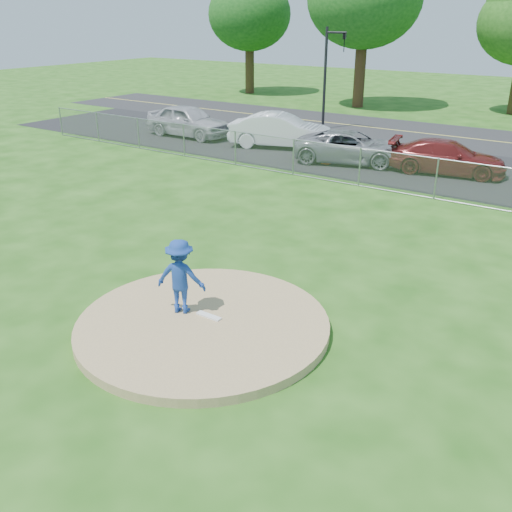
{
  "coord_description": "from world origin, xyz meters",
  "views": [
    {
      "loc": [
        6.97,
        -8.13,
        6.23
      ],
      "look_at": [
        0.0,
        2.0,
        1.0
      ],
      "focal_mm": 40.0,
      "sensor_mm": 36.0,
      "label": 1
    }
  ],
  "objects_px": {
    "parked_car_silver": "(189,121)",
    "parked_car_darkred": "(447,157)",
    "traffic_signal_left": "(329,69)",
    "tree_far_left": "(249,3)",
    "traffic_cone": "(327,156)",
    "parked_car_white": "(281,131)",
    "parked_car_gray": "(351,147)",
    "pitcher": "(180,276)"
  },
  "relations": [
    {
      "from": "parked_car_silver",
      "to": "parked_car_darkred",
      "type": "relative_size",
      "value": 1.05
    },
    {
      "from": "traffic_signal_left",
      "to": "parked_car_silver",
      "type": "height_order",
      "value": "traffic_signal_left"
    },
    {
      "from": "tree_far_left",
      "to": "parked_car_silver",
      "type": "xyz_separation_m",
      "value": [
        8.05,
        -17.26,
        -6.2
      ]
    },
    {
      "from": "traffic_cone",
      "to": "parked_car_silver",
      "type": "height_order",
      "value": "parked_car_silver"
    },
    {
      "from": "traffic_signal_left",
      "to": "parked_car_silver",
      "type": "relative_size",
      "value": 1.12
    },
    {
      "from": "parked_car_white",
      "to": "parked_car_gray",
      "type": "relative_size",
      "value": 1.01
    },
    {
      "from": "pitcher",
      "to": "parked_car_gray",
      "type": "relative_size",
      "value": 0.33
    },
    {
      "from": "traffic_signal_left",
      "to": "parked_car_gray",
      "type": "distance_m",
      "value": 8.66
    },
    {
      "from": "pitcher",
      "to": "traffic_cone",
      "type": "bearing_deg",
      "value": -95.75
    },
    {
      "from": "traffic_signal_left",
      "to": "parked_car_darkred",
      "type": "distance_m",
      "value": 11.19
    },
    {
      "from": "parked_car_silver",
      "to": "parked_car_gray",
      "type": "distance_m",
      "value": 10.0
    },
    {
      "from": "tree_far_left",
      "to": "parked_car_gray",
      "type": "bearing_deg",
      "value": -44.45
    },
    {
      "from": "tree_far_left",
      "to": "parked_car_white",
      "type": "xyz_separation_m",
      "value": [
        13.68,
        -16.75,
        -6.21
      ]
    },
    {
      "from": "traffic_signal_left",
      "to": "parked_car_gray",
      "type": "height_order",
      "value": "traffic_signal_left"
    },
    {
      "from": "parked_car_silver",
      "to": "parked_car_white",
      "type": "xyz_separation_m",
      "value": [
        5.62,
        0.51,
        -0.01
      ]
    },
    {
      "from": "traffic_signal_left",
      "to": "parked_car_white",
      "type": "xyz_separation_m",
      "value": [
        0.44,
        -5.75,
        -2.51
      ]
    },
    {
      "from": "parked_car_gray",
      "to": "parked_car_darkred",
      "type": "distance_m",
      "value": 4.2
    },
    {
      "from": "traffic_cone",
      "to": "parked_car_white",
      "type": "bearing_deg",
      "value": 153.93
    },
    {
      "from": "parked_car_silver",
      "to": "parked_car_gray",
      "type": "height_order",
      "value": "parked_car_silver"
    },
    {
      "from": "parked_car_white",
      "to": "parked_car_silver",
      "type": "bearing_deg",
      "value": 75.54
    },
    {
      "from": "tree_far_left",
      "to": "parked_car_gray",
      "type": "relative_size",
      "value": 2.12
    },
    {
      "from": "pitcher",
      "to": "parked_car_silver",
      "type": "xyz_separation_m",
      "value": [
        -13.29,
        15.66,
        -0.18
      ]
    },
    {
      "from": "pitcher",
      "to": "parked_car_white",
      "type": "relative_size",
      "value": 0.33
    },
    {
      "from": "parked_car_gray",
      "to": "traffic_signal_left",
      "type": "bearing_deg",
      "value": 19.46
    },
    {
      "from": "parked_car_white",
      "to": "parked_car_darkred",
      "type": "height_order",
      "value": "parked_car_white"
    },
    {
      "from": "pitcher",
      "to": "parked_car_gray",
      "type": "distance_m",
      "value": 15.57
    },
    {
      "from": "traffic_signal_left",
      "to": "traffic_cone",
      "type": "relative_size",
      "value": 7.96
    },
    {
      "from": "tree_far_left",
      "to": "parked_car_darkred",
      "type": "xyz_separation_m",
      "value": [
        22.2,
        -17.14,
        -6.36
      ]
    },
    {
      "from": "parked_car_darkred",
      "to": "parked_car_silver",
      "type": "bearing_deg",
      "value": 79.88
    },
    {
      "from": "tree_far_left",
      "to": "traffic_cone",
      "type": "bearing_deg",
      "value": -47.01
    },
    {
      "from": "parked_car_silver",
      "to": "parked_car_gray",
      "type": "xyz_separation_m",
      "value": [
        9.99,
        -0.44,
        -0.15
      ]
    },
    {
      "from": "traffic_cone",
      "to": "tree_far_left",
      "type": "bearing_deg",
      "value": 132.99
    },
    {
      "from": "tree_far_left",
      "to": "traffic_cone",
      "type": "xyz_separation_m",
      "value": [
        17.24,
        -18.49,
        -6.7
      ]
    },
    {
      "from": "parked_car_silver",
      "to": "parked_car_gray",
      "type": "relative_size",
      "value": 0.99
    },
    {
      "from": "parked_car_gray",
      "to": "parked_car_silver",
      "type": "bearing_deg",
      "value": 71.28
    },
    {
      "from": "parked_car_white",
      "to": "parked_car_gray",
      "type": "xyz_separation_m",
      "value": [
        4.36,
        -0.95,
        -0.14
      ]
    },
    {
      "from": "parked_car_silver",
      "to": "tree_far_left",
      "type": "bearing_deg",
      "value": 25.85
    },
    {
      "from": "pitcher",
      "to": "parked_car_gray",
      "type": "height_order",
      "value": "pitcher"
    },
    {
      "from": "parked_car_white",
      "to": "parked_car_gray",
      "type": "distance_m",
      "value": 4.47
    },
    {
      "from": "parked_car_silver",
      "to": "traffic_signal_left",
      "type": "bearing_deg",
      "value": -38.79
    },
    {
      "from": "traffic_cone",
      "to": "parked_car_silver",
      "type": "relative_size",
      "value": 0.14
    },
    {
      "from": "parked_car_gray",
      "to": "parked_car_darkred",
      "type": "relative_size",
      "value": 1.06
    }
  ]
}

